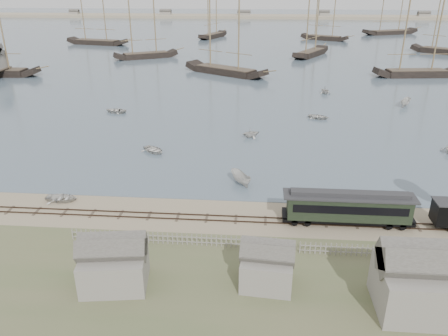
{
  "coord_description": "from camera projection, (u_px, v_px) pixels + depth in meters",
  "views": [
    {
      "loc": [
        0.91,
        -40.6,
        22.46
      ],
      "look_at": [
        -2.61,
        3.0,
        3.5
      ],
      "focal_mm": 35.0,
      "sensor_mm": 36.0,
      "label": 1
    }
  ],
  "objects": [
    {
      "name": "schooner_8",
      "position": [
        326.0,
        14.0,
        170.68
      ],
      "size": [
        18.6,
        12.6,
        20.0
      ],
      "primitive_type": null,
      "rotation": [
        0.0,
        0.0,
        -0.49
      ],
      "color": "black",
      "rests_on": "harbor_water"
    },
    {
      "name": "shed_mid",
      "position": [
        266.0,
        284.0,
        35.01
      ],
      "size": [
        4.0,
        3.5,
        3.6
      ],
      "primitive_type": null,
      "color": "gray",
      "rests_on": "ground"
    },
    {
      "name": "rowboat_5",
      "position": [
        405.0,
        102.0,
        83.53
      ],
      "size": [
        4.0,
        3.25,
        1.48
      ],
      "primitive_type": "imported",
      "rotation": [
        0.0,
        0.0,
        2.58
      ],
      "color": "beige",
      "rests_on": "harbor_water"
    },
    {
      "name": "far_spit",
      "position": [
        260.0,
        18.0,
        274.76
      ],
      "size": [
        500.0,
        20.0,
        1.8
      ],
      "primitive_type": "cube",
      "color": "tan",
      "rests_on": "ground"
    },
    {
      "name": "harbor_water",
      "position": [
        259.0,
        32.0,
        201.59
      ],
      "size": [
        600.0,
        336.0,
        0.06
      ],
      "primitive_type": "cube",
      "color": "#4D626F",
      "rests_on": "ground"
    },
    {
      "name": "rowboat_7",
      "position": [
        325.0,
        90.0,
        92.49
      ],
      "size": [
        3.71,
        3.54,
        1.53
      ],
      "primitive_type": "imported",
      "rotation": [
        0.0,
        0.0,
        0.47
      ],
      "color": "beige",
      "rests_on": "harbor_water"
    },
    {
      "name": "rowboat_0",
      "position": [
        154.0,
        150.0,
        61.28
      ],
      "size": [
        4.37,
        4.53,
        0.77
      ],
      "primitive_type": "imported",
      "rotation": [
        0.0,
        0.0,
        0.89
      ],
      "color": "beige",
      "rests_on": "harbor_water"
    },
    {
      "name": "schooner_7",
      "position": [
        213.0,
        12.0,
        177.36
      ],
      "size": [
        10.99,
        18.89,
        20.0
      ],
      "primitive_type": null,
      "rotation": [
        0.0,
        0.0,
        1.19
      ],
      "color": "black",
      "rests_on": "harbor_water"
    },
    {
      "name": "passenger_coach",
      "position": [
        348.0,
        207.0,
        42.78
      ],
      "size": [
        12.75,
        2.46,
        3.1
      ],
      "color": "black",
      "rests_on": "ground"
    },
    {
      "name": "schooner_6",
      "position": [
        95.0,
        16.0,
        158.95
      ],
      "size": [
        24.13,
        10.51,
        20.0
      ],
      "primitive_type": null,
      "rotation": [
        0.0,
        0.0,
        -0.22
      ],
      "color": "black",
      "rests_on": "harbor_water"
    },
    {
      "name": "schooner_9",
      "position": [
        393.0,
        10.0,
        189.25
      ],
      "size": [
        25.96,
        15.48,
        20.0
      ],
      "primitive_type": null,
      "rotation": [
        0.0,
        0.0,
        0.4
      ],
      "color": "black",
      "rests_on": "harbor_water"
    },
    {
      "name": "rail_track",
      "position": [
        246.0,
        220.0,
        44.29
      ],
      "size": [
        120.0,
        1.8,
        0.16
      ],
      "color": "#33251C",
      "rests_on": "ground"
    },
    {
      "name": "shed_left",
      "position": [
        116.0,
        284.0,
        34.98
      ],
      "size": [
        5.0,
        4.0,
        4.1
      ],
      "primitive_type": null,
      "color": "gray",
      "rests_on": "ground"
    },
    {
      "name": "picket_fence_east",
      "position": [
        385.0,
        257.0,
        38.35
      ],
      "size": [
        15.0,
        0.1,
        1.2
      ],
      "primitive_type": null,
      "color": "gray",
      "rests_on": "ground"
    },
    {
      "name": "rowboat_1",
      "position": [
        251.0,
        133.0,
        66.99
      ],
      "size": [
        3.26,
        3.47,
        1.46
      ],
      "primitive_type": "imported",
      "rotation": [
        0.0,
        0.0,
        1.96
      ],
      "color": "beige",
      "rests_on": "harbor_water"
    },
    {
      "name": "schooner_3",
      "position": [
        313.0,
        23.0,
        134.59
      ],
      "size": [
        13.6,
        20.0,
        20.0
      ],
      "primitive_type": null,
      "rotation": [
        0.0,
        0.0,
        1.08
      ],
      "color": "black",
      "rests_on": "harbor_water"
    },
    {
      "name": "shed_right",
      "position": [
        415.0,
        309.0,
        32.37
      ],
      "size": [
        6.0,
        5.0,
        5.1
      ],
      "primitive_type": null,
      "color": "gray",
      "rests_on": "ground"
    },
    {
      "name": "beached_dinghy",
      "position": [
        62.0,
        198.0,
        47.96
      ],
      "size": [
        2.57,
        3.55,
        0.73
      ],
      "primitive_type": "imported",
      "rotation": [
        0.0,
        0.0,
        1.55
      ],
      "color": "beige",
      "rests_on": "ground"
    },
    {
      "name": "schooner_2",
      "position": [
        225.0,
        34.0,
        108.15
      ],
      "size": [
        22.59,
        17.07,
        20.0
      ],
      "primitive_type": null,
      "rotation": [
        0.0,
        0.0,
        -0.57
      ],
      "color": "black",
      "rests_on": "harbor_water"
    },
    {
      "name": "rowboat_2",
      "position": [
        240.0,
        178.0,
        51.74
      ],
      "size": [
        3.82,
        3.21,
        1.42
      ],
      "primitive_type": "imported",
      "rotation": [
        0.0,
        0.0,
        3.74
      ],
      "color": "beige",
      "rests_on": "harbor_water"
    },
    {
      "name": "picket_fence_west",
      "position": [
        173.0,
        244.0,
        40.21
      ],
      "size": [
        19.0,
        0.1,
        1.2
      ],
      "primitive_type": null,
      "color": "gray",
      "rests_on": "ground"
    },
    {
      "name": "schooner_4",
      "position": [
        423.0,
        35.0,
        105.21
      ],
      "size": [
        21.58,
        7.48,
        20.0
      ],
      "primitive_type": null,
      "rotation": [
        0.0,
        0.0,
        0.13
      ],
      "color": "black",
      "rests_on": "harbor_water"
    },
    {
      "name": "ground",
      "position": [
        246.0,
        210.0,
        46.13
      ],
      "size": [
        600.0,
        600.0,
        0.0
      ],
      "primitive_type": "plane",
      "color": "tan",
      "rests_on": "ground"
    },
    {
      "name": "rowboat_6",
      "position": [
        116.0,
        110.0,
        79.58
      ],
      "size": [
        3.61,
        4.47,
        0.82
      ],
      "primitive_type": "imported",
      "rotation": [
        0.0,
        0.0,
        4.5
      ],
      "color": "beige",
      "rests_on": "harbor_water"
    },
    {
      "name": "rowboat_3",
      "position": [
        319.0,
        117.0,
        76.07
      ],
      "size": [
        3.74,
        4.31,
        0.75
      ],
      "primitive_type": "imported",
      "rotation": [
        0.0,
        0.0,
        1.19
      ],
      "color": "beige",
      "rests_on": "harbor_water"
    },
    {
      "name": "schooner_1",
      "position": [
        144.0,
        24.0,
        130.61
      ],
      "size": [
        19.15,
        13.26,
        20.0
      ],
      "primitive_type": null,
      "rotation": [
        0.0,
        0.0,
        0.5
      ],
      "color": "black",
      "rests_on": "harbor_water"
    }
  ]
}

